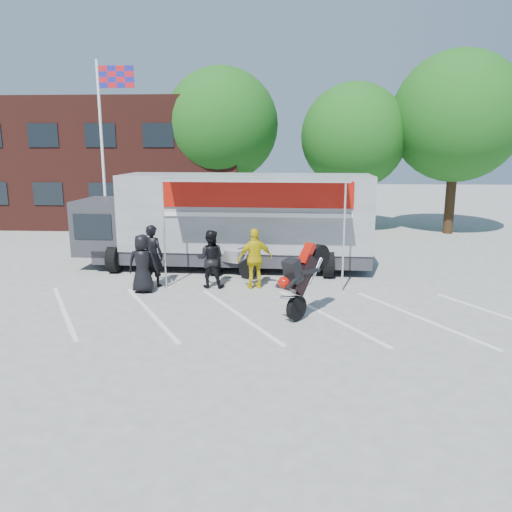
# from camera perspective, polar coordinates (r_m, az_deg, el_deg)

# --- Properties ---
(ground) EXTENTS (100.00, 100.00, 0.00)m
(ground) POSITION_cam_1_polar(r_m,az_deg,el_deg) (12.62, -3.39, -8.11)
(ground) COLOR #A5A59F
(ground) RESTS_ON ground
(parking_bay_lines) EXTENTS (18.09, 13.33, 0.01)m
(parking_bay_lines) POSITION_cam_1_polar(r_m,az_deg,el_deg) (13.56, -2.91, -6.61)
(parking_bay_lines) COLOR white
(parking_bay_lines) RESTS_ON ground
(office_building) EXTENTS (18.00, 8.00, 7.00)m
(office_building) POSITION_cam_1_polar(r_m,az_deg,el_deg) (31.86, -18.11, 10.11)
(office_building) COLOR #481D17
(office_building) RESTS_ON ground
(flagpole) EXTENTS (1.61, 0.12, 8.00)m
(flagpole) POSITION_cam_1_polar(r_m,az_deg,el_deg) (23.06, -16.67, 13.44)
(flagpole) COLOR white
(flagpole) RESTS_ON ground
(tree_left) EXTENTS (6.12, 6.12, 8.64)m
(tree_left) POSITION_cam_1_polar(r_m,az_deg,el_deg) (27.98, -3.97, 14.68)
(tree_left) COLOR #382314
(tree_left) RESTS_ON ground
(tree_mid) EXTENTS (5.44, 5.44, 7.68)m
(tree_mid) POSITION_cam_1_polar(r_m,az_deg,el_deg) (27.00, 11.11, 13.26)
(tree_mid) COLOR #382314
(tree_mid) RESTS_ON ground
(tree_right) EXTENTS (6.46, 6.46, 9.12)m
(tree_right) POSITION_cam_1_polar(r_m,az_deg,el_deg) (27.67, 21.99, 14.52)
(tree_right) COLOR #382314
(tree_right) RESTS_ON ground
(transporter_truck) EXTENTS (11.05, 5.65, 3.45)m
(transporter_truck) POSITION_cam_1_polar(r_m,az_deg,el_deg) (18.60, -2.62, -1.38)
(transporter_truck) COLOR #9C9FA4
(transporter_truck) RESTS_ON ground
(parked_motorcycle) EXTENTS (2.38, 1.80, 1.21)m
(parked_motorcycle) POSITION_cam_1_polar(r_m,az_deg,el_deg) (17.49, -3.05, -2.27)
(parked_motorcycle) COLOR #B9B9BE
(parked_motorcycle) RESTS_ON ground
(stunt_bike_rider) EXTENTS (1.84, 1.93, 2.14)m
(stunt_bike_rider) POSITION_cam_1_polar(r_m,az_deg,el_deg) (13.59, 6.56, -6.67)
(stunt_bike_rider) COLOR black
(stunt_bike_rider) RESTS_ON ground
(spectator_leather_a) EXTENTS (0.93, 0.64, 1.82)m
(spectator_leather_a) POSITION_cam_1_polar(r_m,az_deg,el_deg) (15.70, -12.84, -0.84)
(spectator_leather_a) COLOR black
(spectator_leather_a) RESTS_ON ground
(spectator_leather_b) EXTENTS (0.84, 0.67, 2.01)m
(spectator_leather_b) POSITION_cam_1_polar(r_m,az_deg,el_deg) (16.32, -11.73, 0.04)
(spectator_leather_b) COLOR black
(spectator_leather_b) RESTS_ON ground
(spectator_leather_c) EXTENTS (0.93, 0.74, 1.86)m
(spectator_leather_c) POSITION_cam_1_polar(r_m,az_deg,el_deg) (15.92, -5.24, -0.33)
(spectator_leather_c) COLOR black
(spectator_leather_c) RESTS_ON ground
(spectator_hivis) EXTENTS (1.22, 0.83, 1.92)m
(spectator_hivis) POSITION_cam_1_polar(r_m,az_deg,el_deg) (15.75, -0.10, -0.30)
(spectator_hivis) COLOR #D9C20B
(spectator_hivis) RESTS_ON ground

